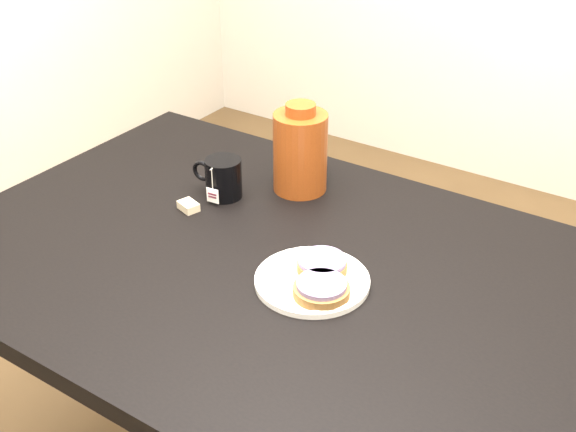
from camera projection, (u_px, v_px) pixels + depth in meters
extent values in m
cube|color=black|center=(286.00, 273.00, 1.40)|extent=(1.40, 0.90, 0.04)
cylinder|color=black|center=(182.00, 244.00, 2.18)|extent=(0.06, 0.06, 0.71)
cylinder|color=white|center=(312.00, 281.00, 1.33)|extent=(0.21, 0.21, 0.01)
torus|color=white|center=(312.00, 278.00, 1.33)|extent=(0.21, 0.21, 0.01)
cylinder|color=brown|center=(322.00, 266.00, 1.35)|extent=(0.13, 0.13, 0.02)
cylinder|color=gray|center=(322.00, 260.00, 1.34)|extent=(0.12, 0.12, 0.01)
cylinder|color=brown|center=(321.00, 290.00, 1.28)|extent=(0.13, 0.13, 0.02)
cylinder|color=gray|center=(322.00, 284.00, 1.28)|extent=(0.12, 0.12, 0.01)
cylinder|color=black|center=(224.00, 178.00, 1.60)|extent=(0.09, 0.09, 0.09)
cylinder|color=black|center=(223.00, 163.00, 1.58)|extent=(0.07, 0.07, 0.00)
torus|color=black|center=(202.00, 171.00, 1.62)|extent=(0.05, 0.01, 0.05)
cylinder|color=beige|center=(212.00, 178.00, 1.56)|extent=(0.00, 0.00, 0.05)
cube|color=white|center=(213.00, 195.00, 1.58)|extent=(0.03, 0.00, 0.03)
cube|color=#C6B793|center=(188.00, 206.00, 1.57)|extent=(0.05, 0.04, 0.02)
cylinder|color=#61240C|center=(300.00, 152.00, 1.61)|extent=(0.14, 0.14, 0.18)
cylinder|color=#61240C|center=(301.00, 109.00, 1.55)|extent=(0.07, 0.07, 0.02)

